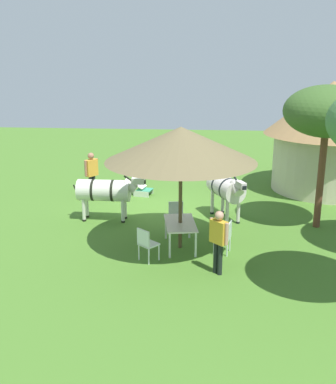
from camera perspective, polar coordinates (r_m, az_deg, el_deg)
ground_plane at (r=15.99m, az=-0.65°, el=-2.30°), size 36.00×36.00×0.00m
thatched_hut at (r=19.04m, az=19.25°, el=7.04°), size 5.01×5.01×4.23m
shade_umbrella at (r=12.18m, az=1.59°, el=5.89°), size 4.04×4.04×3.38m
patio_dining_table at (r=12.79m, az=1.51°, el=-4.12°), size 1.58×1.04×0.74m
patio_chair_near_lawn at (r=12.56m, az=7.08°, el=-5.30°), size 0.53×0.51×0.90m
patio_chair_near_hut at (r=14.03m, az=1.00°, el=-2.80°), size 0.48×0.50×0.90m
patio_chair_west_end at (r=12.01m, az=-2.69°, el=-6.23°), size 0.60×0.61×0.90m
guest_beside_umbrella at (r=11.24m, az=6.25°, el=-5.48°), size 0.45×0.45×1.62m
standing_watcher at (r=17.33m, az=-9.39°, el=2.56°), size 0.51×0.46×1.73m
striped_lounge_chair at (r=17.72m, az=-3.23°, el=0.41°), size 0.69×0.92×0.58m
zebra_nearest_camera at (r=15.00m, az=7.20°, el=0.48°), size 2.01×1.25×1.59m
zebra_by_umbrella at (r=14.95m, az=-7.71°, el=0.15°), size 0.71×2.37×1.52m
acacia_tree_left_background at (r=14.45m, az=19.01°, el=9.28°), size 2.54×2.54×4.35m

